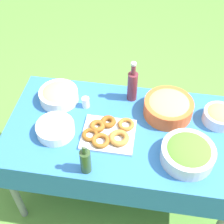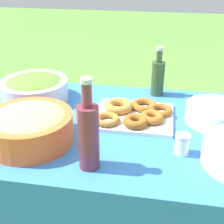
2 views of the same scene
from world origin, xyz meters
name	(u,v)px [view 1 (image 1 of 2)]	position (x,y,z in m)	size (l,w,h in m)	color
ground_plane	(120,187)	(0.00, 0.00, 0.00)	(14.00, 14.00, 0.00)	#568C38
picnic_table	(122,138)	(0.00, 0.00, 0.64)	(1.49, 0.80, 0.73)	#2D6BB2
salad_bowl	(188,153)	(-0.40, 0.17, 0.79)	(0.31, 0.31, 0.12)	silver
pasta_bowl	(59,95)	(0.47, -0.19, 0.78)	(0.26, 0.26, 0.10)	white
donut_platter	(108,133)	(0.08, 0.07, 0.75)	(0.34, 0.30, 0.05)	silver
plate_stack	(55,129)	(0.41, 0.10, 0.77)	(0.24, 0.24, 0.07)	white
olive_oil_bottle	(86,160)	(0.16, 0.33, 0.82)	(0.06, 0.06, 0.24)	#2D4723
wine_bottle	(132,85)	(-0.02, -0.28, 0.85)	(0.07, 0.07, 0.31)	maroon
bread_bowl	(168,107)	(-0.27, -0.17, 0.80)	(0.32, 0.32, 0.13)	#E05B28
fruit_bowl	(219,115)	(-0.60, -0.16, 0.78)	(0.21, 0.21, 0.10)	silver
salt_shaker	(86,102)	(0.27, -0.16, 0.77)	(0.05, 0.05, 0.07)	white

